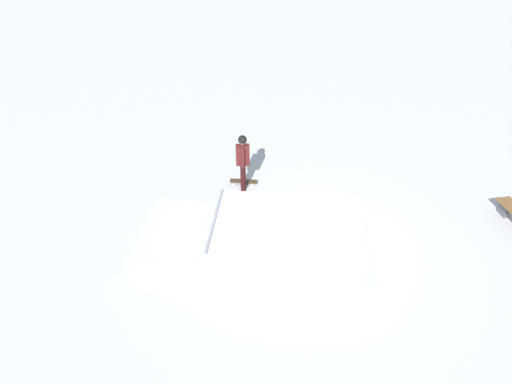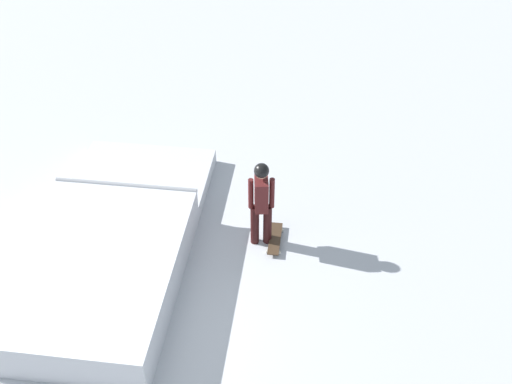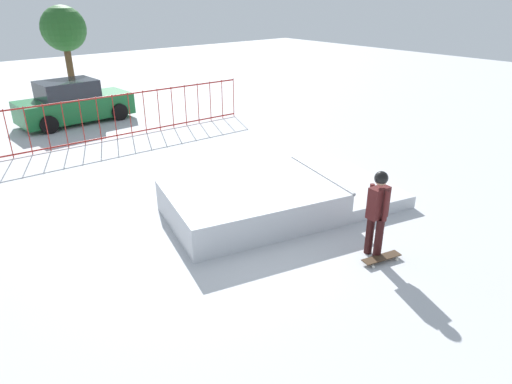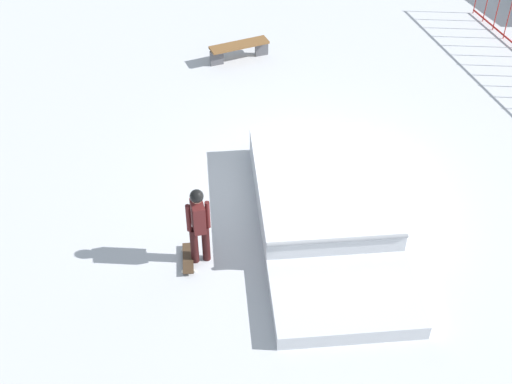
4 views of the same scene
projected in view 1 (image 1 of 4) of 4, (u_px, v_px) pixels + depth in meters
ground_plane at (313, 245)px, 12.66m from camera, size 60.00×60.00×0.00m
skate_ramp at (268, 235)px, 12.48m from camera, size 5.87×3.84×0.74m
skater at (243, 158)px, 14.22m from camera, size 0.40×0.44×1.73m
skateboard at (244, 181)px, 14.95m from camera, size 0.82×0.40×0.09m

